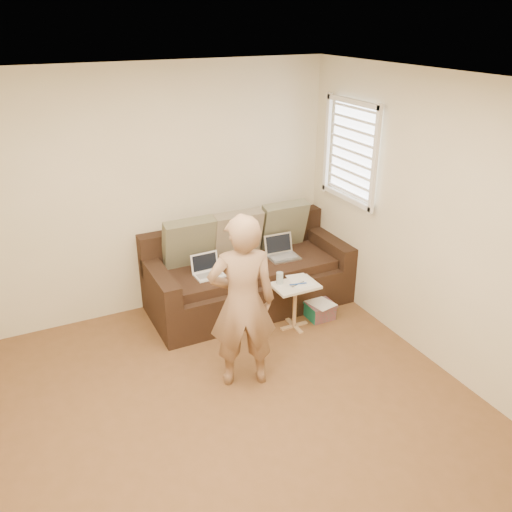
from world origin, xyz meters
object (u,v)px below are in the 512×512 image
at_px(laptop_silver, 284,258).
at_px(person, 242,302).
at_px(striped_box, 319,310).
at_px(sofa, 249,271).
at_px(laptop_white, 209,276).
at_px(side_table, 295,306).
at_px(drinking_glass, 280,278).

bearing_deg(laptop_silver, person, -130.11).
xyz_separation_m(laptop_silver, striped_box, (0.16, -0.52, -0.43)).
distance_m(sofa, laptop_silver, 0.42).
height_order(laptop_white, side_table, laptop_white).
distance_m(sofa, side_table, 0.69).
bearing_deg(person, laptop_silver, -115.10).
bearing_deg(side_table, sofa, 109.65).
xyz_separation_m(laptop_silver, laptop_white, (-0.91, -0.04, 0.00)).
height_order(sofa, striped_box, sofa).
distance_m(sofa, laptop_white, 0.52).
bearing_deg(striped_box, drinking_glass, 174.58).
bearing_deg(person, laptop_white, -79.36).
xyz_separation_m(laptop_silver, drinking_glass, (-0.31, -0.47, 0.04)).
distance_m(side_table, drinking_glass, 0.35).
xyz_separation_m(sofa, striped_box, (0.56, -0.58, -0.33)).
xyz_separation_m(person, striped_box, (1.19, 0.62, -0.70)).
distance_m(laptop_white, person, 1.13).
height_order(sofa, drinking_glass, sofa).
xyz_separation_m(laptop_silver, person, (-1.03, -1.14, 0.28)).
bearing_deg(sofa, laptop_white, -168.59).
bearing_deg(sofa, drinking_glass, -80.16).
bearing_deg(laptop_silver, laptop_white, -174.99).
relative_size(laptop_white, person, 0.19).
bearing_deg(laptop_silver, sofa, 174.12).
distance_m(side_table, striped_box, 0.38).
relative_size(laptop_white, drinking_glass, 2.49).
bearing_deg(drinking_glass, sofa, 99.84).
xyz_separation_m(laptop_white, striped_box, (1.07, -0.47, -0.43)).
bearing_deg(laptop_white, sofa, 9.23).
relative_size(laptop_silver, person, 0.21).
height_order(drinking_glass, striped_box, drinking_glass).
distance_m(laptop_white, side_table, 0.94).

